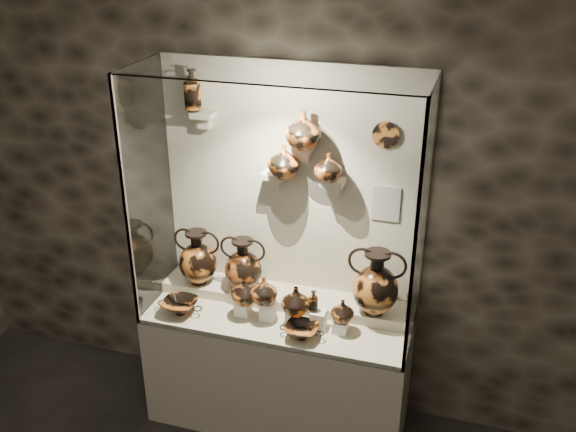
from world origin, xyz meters
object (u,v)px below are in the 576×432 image
Objects in this scene: lekythos_tall at (192,88)px; ovoid_vase_a at (284,161)px; ovoid_vase_c at (328,167)px; lekythos_small at (314,300)px; amphora_right at (376,283)px; ovoid_vase_b at (303,129)px; jug_c at (296,300)px; jug_e at (343,311)px; jug_b at (264,290)px; amphora_left at (198,257)px; amphora_mid at (243,265)px; kylix_left at (180,305)px; jug_a at (244,291)px; kylix_right at (302,330)px.

ovoid_vase_a is at bearing 9.54° from lekythos_tall.
lekythos_small is at bearing -107.79° from ovoid_vase_c.
ovoid_vase_c is (-0.34, 0.09, 0.69)m from amphora_right.
ovoid_vase_b is at bearing 19.57° from ovoid_vase_a.
jug_c is 1.28× the size of jug_e.
jug_b is 0.62× the size of lekythos_tall.
amphora_left is at bearing -150.81° from ovoid_vase_a.
jug_e is (0.71, -0.19, -0.10)m from amphora_mid.
amphora_left is at bearing 144.80° from lekythos_small.
amphora_mid reaches higher than kylix_left.
jug_a is 0.79× the size of ovoid_vase_b.
jug_e is at bearing -1.65° from lekythos_tall.
lekythos_tall is 1.27× the size of ovoid_vase_b.
ovoid_vase_c is (0.27, 0.01, -0.01)m from ovoid_vase_a.
jug_b is at bearing 138.83° from kylix_right.
jug_b is 0.21m from jug_c.
ovoid_vase_c reaches higher than lekythos_small.
jug_b is at bearing 5.11° from kylix_left.
jug_a is at bearing 164.96° from jug_b.
amphora_mid reaches higher than jug_a.
jug_c is (0.42, -0.21, -0.07)m from amphora_mid.
amphora_left is 1.18m from ovoid_vase_b.
jug_a is (-0.80, -0.18, -0.10)m from amphora_right.
ovoid_vase_a is 1.17× the size of ovoid_vase_c.
jug_c is 0.66× the size of lekythos_tall.
amphora_right is at bearing 13.76° from ovoid_vase_b.
amphora_mid is 2.09× the size of jug_b.
amphora_right is 1.48× the size of kylix_left.
jug_b is 0.50m from jug_e.
ovoid_vase_b is (0.72, -0.05, -0.18)m from lekythos_tall.
amphora_right is at bearing 8.09° from lekythos_tall.
amphora_right reaches higher than amphora_left.
jug_c is 0.91× the size of ovoid_vase_a.
jug_b is at bearing 167.92° from jug_e.
jug_a is at bearing -101.75° from ovoid_vase_a.
lekythos_small is at bearing -4.64° from lekythos_tall.
ovoid_vase_b is (0.30, 0.25, 1.01)m from jug_a.
ovoid_vase_b is at bearing 19.95° from amphora_mid.
jug_b is at bearing -20.46° from jug_a.
amphora_mid is 0.78m from ovoid_vase_a.
jug_a is at bearing -158.17° from jug_c.
kylix_right is at bearing -37.22° from jug_b.
kylix_left is at bearing 171.20° from jug_a.
amphora_left is 0.77m from jug_c.
ovoid_vase_b is (0.17, 0.25, 0.98)m from jug_b.
jug_a is 0.44m from kylix_left.
ovoid_vase_c is (0.12, 0.27, 0.79)m from jug_c.
jug_c is 1.44m from lekythos_tall.
amphora_right is (0.88, -0.02, 0.03)m from amphora_mid.
ovoid_vase_b reaches higher than amphora_left.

